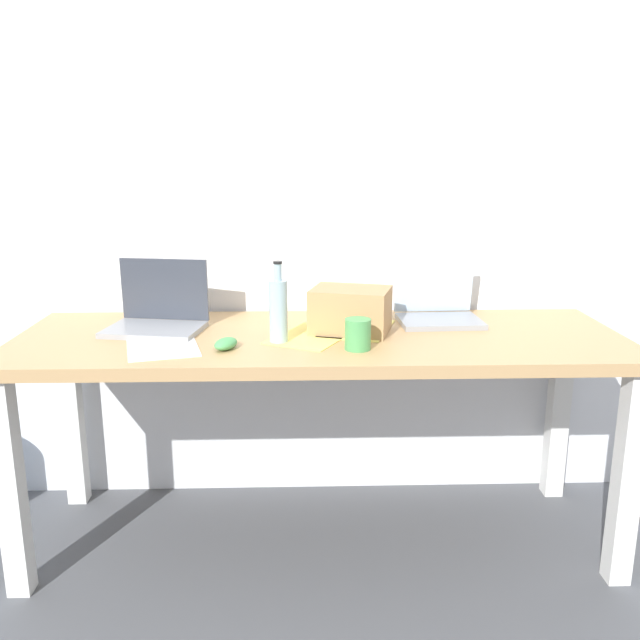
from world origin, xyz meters
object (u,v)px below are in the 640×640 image
Objects in this scene: laptop_left at (158,315)px; laptop_right at (438,308)px; beer_bottle at (278,310)px; coffee_mug at (358,334)px; desk at (320,362)px; cardboard_box at (351,310)px; computer_mouse at (226,344)px.

laptop_left is 0.98m from laptop_right.
beer_bottle is 0.26m from coffee_mug.
laptop_left reaches higher than desk.
beer_bottle is at bearing -147.28° from desk.
computer_mouse is at bearing -154.05° from cardboard_box.
coffee_mug is (0.66, -0.26, -0.00)m from laptop_left.
computer_mouse is 1.05× the size of coffee_mug.
coffee_mug is at bearing -57.33° from desk.
beer_bottle reaches higher than computer_mouse.
laptop_left reaches higher than computer_mouse.
coffee_mug is at bearing -21.38° from laptop_left.
cardboard_box is (0.24, 0.12, -0.03)m from beer_bottle.
computer_mouse is 0.44m from cardboard_box.
computer_mouse is at bearing -151.79° from desk.
cardboard_box is at bearing -4.42° from laptop_left.
desk is 0.35m from computer_mouse.
laptop_left is 0.65m from cardboard_box.
coffee_mug reaches higher than desk.
desk is 0.26m from beer_bottle.
desk is 6.84× the size of laptop_right.
laptop_right is at bearing 24.65° from beer_bottle.
desk is at bearing 32.72° from beer_bottle.
beer_bottle is (-0.13, -0.09, 0.20)m from desk.
desk is at bearing -158.14° from laptop_right.
cardboard_box reaches higher than computer_mouse.
desk is at bearing 122.67° from coffee_mug.
computer_mouse is (-0.72, -0.33, -0.03)m from laptop_right.
coffee_mug is at bearing 18.70° from computer_mouse.
desk is 0.57m from laptop_left.
cardboard_box is at bearing 91.86° from coffee_mug.
beer_bottle is at bearing 160.60° from coffee_mug.
beer_bottle is at bearing -22.52° from laptop_left.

